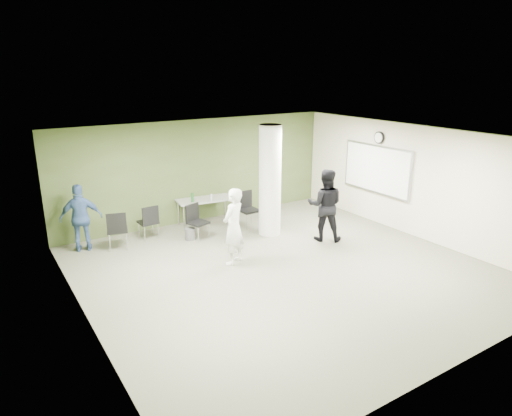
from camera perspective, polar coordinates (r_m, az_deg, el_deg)
floor at (r=9.82m, az=3.46°, el=-7.68°), size 8.00×8.00×0.00m
ceiling at (r=9.01m, az=3.78°, el=8.70°), size 8.00×8.00×0.00m
wall_back at (r=12.66m, az=-7.15°, el=4.63°), size 8.00×2.80×0.02m
wall_left at (r=7.78m, az=-21.01°, el=-4.52°), size 0.02×8.00×2.80m
wall_right_cream at (r=12.05m, az=19.20°, el=3.16°), size 0.02×8.00×2.80m
column at (r=11.45m, az=1.76°, el=3.42°), size 0.56×0.56×2.80m
whiteboard at (r=12.72m, az=14.82°, el=4.72°), size 0.05×2.30×1.30m
wall_clock at (r=12.57m, az=15.13°, el=8.50°), size 0.06×0.32×0.32m
folding_table at (r=12.41m, az=-6.44°, el=0.91°), size 1.58×0.85×0.97m
wastebasket at (r=11.49m, az=-8.24°, el=-3.23°), size 0.26×0.26×0.30m
chair_back_left at (r=11.12m, az=-16.97°, el=-2.37°), size 0.57×0.57×0.93m
chair_back_right at (r=11.59m, az=-13.22°, el=-1.44°), size 0.46×0.46×0.88m
chair_table_left at (r=11.44m, az=-7.53°, el=-1.37°), size 0.55×0.55×0.88m
chair_table_right at (r=12.21m, az=-1.11°, el=0.23°), size 0.49×0.49×0.96m
woman_white at (r=9.82m, az=-2.84°, el=-2.34°), size 0.74×0.65×1.69m
man_black at (r=11.27m, az=8.63°, el=0.35°), size 1.10×1.08×1.79m
man_blue at (r=11.26m, az=-21.02°, el=-1.17°), size 1.00×0.60×1.60m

